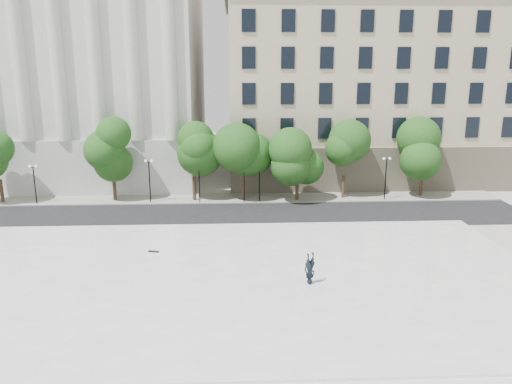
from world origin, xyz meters
TOP-DOWN VIEW (x-y plane):
  - ground at (0.00, 0.00)m, footprint 160.00×160.00m
  - plaza at (0.00, 3.00)m, footprint 44.00×22.00m
  - street at (0.00, 18.00)m, footprint 60.00×8.00m
  - far_sidewalk at (0.00, 24.00)m, footprint 60.00×4.00m
  - building_west at (-17.00, 38.57)m, footprint 31.50×27.65m
  - building_east at (20.00, 38.91)m, footprint 36.00×26.15m
  - traffic_light_west at (-1.11, 22.30)m, footprint 0.49×1.74m
  - traffic_light_east at (3.36, 22.30)m, footprint 0.67×1.83m
  - person_lying at (6.90, 1.63)m, footprint 1.41×2.12m
  - skateboard at (-3.50, 7.54)m, footprint 0.80×0.38m
  - street_trees at (4.22, 23.48)m, footprint 47.31×5.21m
  - lamp_posts at (0.05, 22.60)m, footprint 36.13×0.28m

SIDE VIEW (x-z plane):
  - ground at x=0.00m, z-range 0.00..0.00m
  - street at x=0.00m, z-range 0.00..0.02m
  - far_sidewalk at x=0.00m, z-range 0.00..0.12m
  - plaza at x=0.00m, z-range 0.00..0.45m
  - skateboard at x=-3.50m, z-range 0.45..0.53m
  - person_lying at x=6.90m, z-range 0.45..0.99m
  - lamp_posts at x=0.05m, z-range 0.72..5.24m
  - traffic_light_west at x=-1.11m, z-range 1.59..5.78m
  - traffic_light_east at x=3.36m, z-range 1.61..5.83m
  - street_trees at x=4.22m, z-range 1.00..8.45m
  - building_east at x=20.00m, z-range -0.36..22.64m
  - building_west at x=-17.00m, z-range 0.09..25.69m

